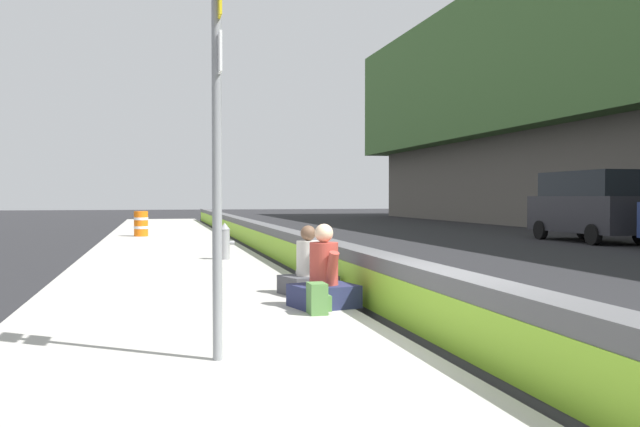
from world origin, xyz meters
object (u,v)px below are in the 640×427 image
(fire_hydrant, at_px, (225,241))
(backpack, at_px, (318,299))
(parked_car_fourth, at_px, (589,205))
(seated_person_middle, at_px, (308,272))
(construction_barrel, at_px, (141,224))
(seated_person_foreground, at_px, (324,281))
(route_sign_post, at_px, (217,135))

(fire_hydrant, distance_m, backpack, 7.94)
(fire_hydrant, xyz_separation_m, parked_car_fourth, (5.34, -13.69, 0.77))
(seated_person_middle, xyz_separation_m, construction_barrel, (16.41, 2.83, 0.15))
(seated_person_foreground, bearing_deg, construction_barrel, 8.87)
(seated_person_foreground, relative_size, parked_car_fourth, 0.22)
(parked_car_fourth, bearing_deg, seated_person_foreground, 134.28)
(fire_hydrant, height_order, construction_barrel, construction_barrel)
(seated_person_foreground, distance_m, seated_person_middle, 1.28)
(backpack, distance_m, construction_barrel, 18.39)
(fire_hydrant, bearing_deg, seated_person_foreground, -175.24)
(parked_car_fourth, bearing_deg, construction_barrel, 72.67)
(seated_person_middle, height_order, construction_barrel, seated_person_middle)
(fire_hydrant, bearing_deg, seated_person_middle, -173.65)
(parked_car_fourth, bearing_deg, route_sign_post, 136.32)
(construction_barrel, relative_size, parked_car_fourth, 0.19)
(seated_person_foreground, relative_size, backpack, 2.84)
(backpack, bearing_deg, construction_barrel, 7.99)
(backpack, bearing_deg, seated_person_middle, -8.63)
(construction_barrel, bearing_deg, seated_person_foreground, -171.13)
(seated_person_middle, relative_size, backpack, 2.65)
(route_sign_post, bearing_deg, fire_hydrant, -5.97)
(backpack, xyz_separation_m, construction_barrel, (18.21, 2.56, 0.28))
(seated_person_foreground, relative_size, construction_barrel, 1.20)
(backpack, xyz_separation_m, parked_car_fourth, (13.27, -13.28, 1.02))
(route_sign_post, bearing_deg, parked_car_fourth, -43.68)
(construction_barrel, distance_m, parked_car_fourth, 16.60)
(fire_hydrant, distance_m, parked_car_fourth, 14.72)
(construction_barrel, xyz_separation_m, parked_car_fourth, (-4.94, -15.84, 0.73))
(construction_barrel, bearing_deg, backpack, -172.01)
(route_sign_post, relative_size, seated_person_foreground, 3.17)
(fire_hydrant, relative_size, seated_person_foreground, 0.77)
(construction_barrel, bearing_deg, fire_hydrant, -168.22)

